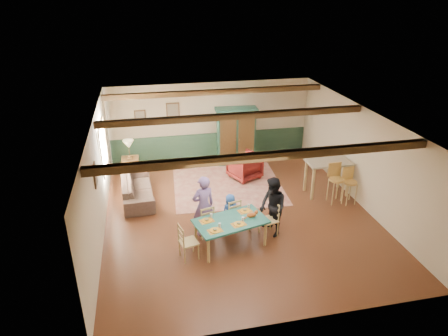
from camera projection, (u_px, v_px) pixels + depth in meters
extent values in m
plane|color=#462213|center=(237.00, 212.00, 10.91)|extent=(8.00, 8.00, 0.00)
cube|color=beige|center=(211.00, 121.00, 13.91)|extent=(7.00, 0.02, 2.70)
cube|color=beige|center=(98.00, 180.00, 9.70)|extent=(0.02, 8.00, 2.70)
cube|color=beige|center=(361.00, 156.00, 11.01)|extent=(0.02, 8.00, 2.70)
cube|color=silver|center=(239.00, 117.00, 9.79)|extent=(7.00, 8.00, 0.02)
cube|color=#213D2B|center=(211.00, 145.00, 14.27)|extent=(6.95, 0.03, 0.90)
cube|color=#301F0D|center=(267.00, 156.00, 7.78)|extent=(6.95, 0.16, 0.16)
cube|color=#301F0D|center=(235.00, 116.00, 10.19)|extent=(6.95, 0.16, 0.16)
cube|color=#301F0D|center=(216.00, 92.00, 12.50)|extent=(6.95, 0.16, 0.16)
imported|color=#7A5DA0|center=(203.00, 206.00, 9.65)|extent=(0.65, 0.51, 1.58)
imported|color=black|center=(273.00, 207.00, 9.67)|extent=(0.73, 0.85, 1.51)
imported|color=#2A57A9|center=(230.00, 211.00, 10.08)|extent=(0.51, 0.39, 0.92)
cube|color=beige|center=(226.00, 179.00, 12.76)|extent=(3.53, 4.10, 0.01)
cube|color=#16372B|center=(236.00, 136.00, 13.56)|extent=(1.43, 0.64, 1.97)
imported|color=#490E10|center=(245.00, 166.00, 12.72)|extent=(1.16, 1.17, 0.81)
imported|color=#44332A|center=(137.00, 188.00, 11.51)|extent=(0.95, 2.19, 0.63)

